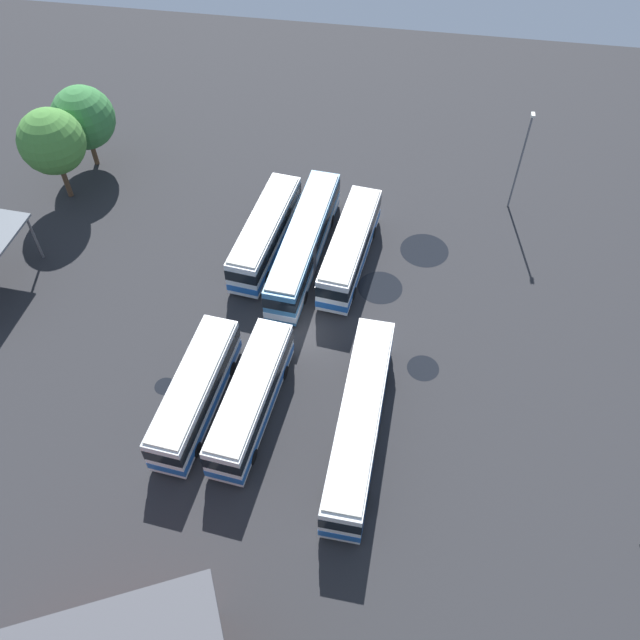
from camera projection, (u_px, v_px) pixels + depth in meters
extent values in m
plane|color=#28282B|center=(305.00, 331.00, 48.47)|extent=(92.42, 92.42, 0.00)
cube|color=silver|center=(360.00, 422.00, 41.53)|extent=(14.30, 2.89, 2.93)
cube|color=beige|center=(361.00, 408.00, 40.35)|extent=(13.72, 2.68, 0.14)
cube|color=black|center=(360.00, 418.00, 41.17)|extent=(14.37, 2.93, 0.94)
cube|color=#1E56A8|center=(359.00, 429.00, 42.15)|extent=(14.37, 2.93, 0.59)
cube|color=black|center=(376.00, 329.00, 45.59)|extent=(0.13, 1.98, 1.08)
cube|color=#47474C|center=(356.00, 444.00, 40.54)|extent=(0.98, 2.49, 2.81)
cylinder|color=black|center=(353.00, 374.00, 45.42)|extent=(1.01, 0.33, 1.00)
cylinder|color=black|center=(385.00, 379.00, 45.14)|extent=(1.01, 0.33, 1.00)
cylinder|color=black|center=(329.00, 493.00, 39.85)|extent=(1.01, 0.33, 1.00)
cylinder|color=black|center=(366.00, 499.00, 39.57)|extent=(1.01, 0.33, 1.00)
cube|color=silver|center=(251.00, 398.00, 42.66)|extent=(10.84, 3.50, 2.93)
cube|color=beige|center=(249.00, 384.00, 41.48)|extent=(10.40, 3.27, 0.14)
cube|color=black|center=(251.00, 394.00, 42.30)|extent=(10.90, 3.54, 0.94)
cube|color=#1E56A8|center=(252.00, 405.00, 43.28)|extent=(10.90, 3.54, 0.59)
cube|color=black|center=(276.00, 330.00, 45.54)|extent=(0.26, 1.98, 1.08)
cylinder|color=black|center=(253.00, 366.00, 45.86)|extent=(1.03, 0.40, 1.00)
cylinder|color=black|center=(284.00, 373.00, 45.49)|extent=(1.03, 0.40, 1.00)
cylinder|color=black|center=(219.00, 448.00, 41.76)|extent=(1.03, 0.40, 1.00)
cylinder|color=black|center=(253.00, 457.00, 41.39)|extent=(1.03, 0.40, 1.00)
cube|color=silver|center=(196.00, 393.00, 42.93)|extent=(10.58, 3.38, 2.93)
cube|color=beige|center=(192.00, 379.00, 41.75)|extent=(10.15, 3.15, 0.14)
cube|color=black|center=(195.00, 388.00, 42.57)|extent=(10.63, 3.43, 0.94)
cube|color=#1E56A8|center=(198.00, 400.00, 43.55)|extent=(10.63, 3.43, 0.59)
cube|color=black|center=(223.00, 326.00, 45.73)|extent=(0.25, 1.98, 1.08)
cylinder|color=black|center=(200.00, 362.00, 46.08)|extent=(1.02, 0.39, 1.00)
cylinder|color=black|center=(231.00, 368.00, 45.72)|extent=(1.02, 0.39, 1.00)
cylinder|color=black|center=(163.00, 441.00, 42.07)|extent=(1.02, 0.39, 1.00)
cylinder|color=black|center=(196.00, 449.00, 41.70)|extent=(1.02, 0.39, 1.00)
cube|color=silver|center=(350.00, 247.00, 51.55)|extent=(11.36, 3.62, 2.93)
cube|color=beige|center=(351.00, 233.00, 50.38)|extent=(10.90, 3.38, 0.14)
cube|color=black|center=(350.00, 243.00, 51.19)|extent=(11.42, 3.67, 0.94)
cube|color=#1E56A8|center=(350.00, 255.00, 52.18)|extent=(11.42, 3.67, 0.59)
cube|color=black|center=(367.00, 196.00, 54.59)|extent=(0.28, 1.97, 1.08)
cylinder|color=black|center=(346.00, 228.00, 54.86)|extent=(1.03, 0.41, 1.00)
cylinder|color=black|center=(373.00, 233.00, 54.48)|extent=(1.03, 0.41, 1.00)
cylinder|color=black|center=(324.00, 288.00, 50.56)|extent=(1.03, 0.41, 1.00)
cylinder|color=black|center=(353.00, 293.00, 50.18)|extent=(1.03, 0.41, 1.00)
cube|color=teal|center=(304.00, 243.00, 51.87)|extent=(14.37, 3.54, 2.93)
cube|color=beige|center=(304.00, 228.00, 50.70)|extent=(13.79, 3.30, 0.14)
cube|color=black|center=(304.00, 238.00, 51.52)|extent=(14.45, 3.58, 0.94)
cube|color=silver|center=(305.00, 251.00, 52.50)|extent=(14.45, 3.58, 0.59)
cube|color=black|center=(326.00, 181.00, 55.90)|extent=(0.22, 1.98, 1.08)
cube|color=#47474C|center=(299.00, 257.00, 50.90)|extent=(1.09, 2.53, 2.81)
cylinder|color=black|center=(305.00, 216.00, 55.77)|extent=(1.02, 0.38, 1.00)
cylinder|color=black|center=(331.00, 221.00, 55.43)|extent=(1.02, 0.38, 1.00)
cylinder|color=black|center=(276.00, 292.00, 50.26)|extent=(1.02, 0.38, 1.00)
cylinder|color=black|center=(304.00, 297.00, 49.91)|extent=(1.02, 0.38, 1.00)
cube|color=silver|center=(266.00, 233.00, 52.61)|extent=(11.38, 3.69, 2.93)
cube|color=beige|center=(264.00, 218.00, 51.44)|extent=(10.91, 3.45, 0.14)
cube|color=black|center=(265.00, 228.00, 52.25)|extent=(11.44, 3.73, 0.94)
cube|color=#1E56A8|center=(266.00, 241.00, 53.24)|extent=(11.44, 3.73, 0.59)
cube|color=black|center=(287.00, 184.00, 55.64)|extent=(0.29, 1.97, 1.08)
cylinder|color=black|center=(267.00, 214.00, 55.92)|extent=(1.03, 0.41, 1.00)
cylinder|color=black|center=(293.00, 219.00, 55.53)|extent=(1.03, 0.41, 1.00)
cylinder|color=black|center=(239.00, 272.00, 51.63)|extent=(1.03, 0.41, 1.00)
cylinder|color=black|center=(266.00, 277.00, 51.24)|extent=(1.03, 0.41, 1.00)
cylinder|color=#59595B|center=(35.00, 238.00, 51.78)|extent=(0.20, 0.20, 4.16)
cylinder|color=slate|center=(519.00, 164.00, 54.05)|extent=(0.16, 0.16, 8.71)
cube|color=silver|center=(533.00, 115.00, 50.58)|extent=(0.56, 0.28, 0.20)
cylinder|color=brown|center=(94.00, 152.00, 60.27)|extent=(0.44, 0.44, 2.47)
sphere|color=#387A3D|center=(83.00, 118.00, 57.57)|extent=(5.42, 5.42, 5.42)
cylinder|color=brown|center=(66.00, 180.00, 57.05)|extent=(0.44, 0.44, 3.25)
sphere|color=#478438|center=(52.00, 141.00, 54.06)|extent=(5.37, 5.37, 5.37)
cylinder|color=black|center=(424.00, 250.00, 53.87)|extent=(3.89, 3.89, 0.01)
cylinder|color=black|center=(423.00, 368.00, 46.34)|extent=(2.23, 2.23, 0.01)
cylinder|color=black|center=(380.00, 288.00, 51.23)|extent=(3.42, 3.42, 0.01)
cylinder|color=black|center=(165.00, 386.00, 45.37)|extent=(1.42, 1.42, 0.01)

